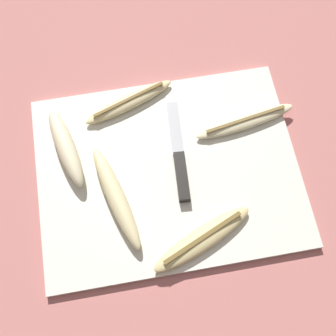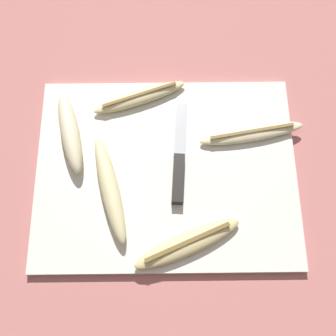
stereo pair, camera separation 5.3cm
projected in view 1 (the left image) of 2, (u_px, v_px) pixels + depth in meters
name	position (u px, v px, depth m)	size (l,w,h in m)	color
ground_plane	(168.00, 172.00, 0.87)	(4.00, 4.00, 0.00)	#B76B66
cutting_board	(168.00, 171.00, 0.86)	(0.48, 0.37, 0.01)	silver
knife	(180.00, 167.00, 0.85)	(0.03, 0.21, 0.02)	black
banana_bright_far	(66.00, 147.00, 0.85)	(0.07, 0.17, 0.04)	beige
banana_spotted_left	(202.00, 239.00, 0.80)	(0.20, 0.12, 0.02)	#DBC684
banana_cream_curved	(245.00, 121.00, 0.89)	(0.20, 0.07, 0.02)	beige
banana_soft_right	(116.00, 197.00, 0.82)	(0.08, 0.21, 0.03)	beige
banana_ripe_center	(129.00, 102.00, 0.90)	(0.19, 0.09, 0.02)	beige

